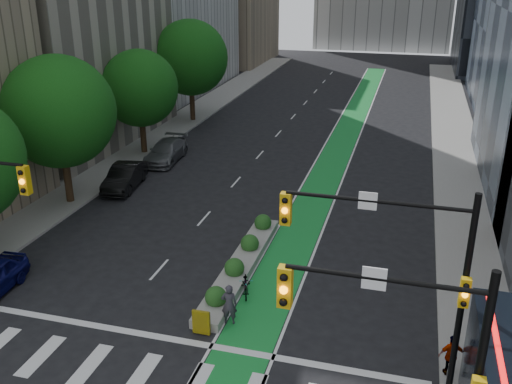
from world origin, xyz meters
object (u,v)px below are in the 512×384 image
Objects in this scene: parked_car_left_far at (166,151)px; pedestrian_far at (452,355)px; median_planter at (241,262)px; cyclist at (229,304)px; bicycle at (246,284)px; parked_car_left_mid at (125,177)px.

pedestrian_far is (18.97, -19.03, 0.19)m from parked_car_left_far.
pedestrian_far is (9.10, -5.26, 0.55)m from median_planter.
median_planter is 5.91× the size of cyclist.
bicycle is 1.10× the size of pedestrian_far.
bicycle is 0.98× the size of cyclist.
cyclist is 20.92m from parked_car_left_far.
median_planter is 6.64× the size of pedestrian_far.
median_planter is 12.99m from parked_car_left_mid.
cyclist is (0.80, -4.23, 0.50)m from median_planter.
cyclist is 0.34× the size of parked_car_left_far.
median_planter is 2.22× the size of parked_car_left_mid.
parked_car_left_mid reaches higher than bicycle.
parked_car_left_far is (0.32, 5.70, -0.02)m from parked_car_left_mid.
bicycle is 8.97m from pedestrian_far.
cyclist is at bearing -21.84° from pedestrian_far.
bicycle is at bearing -59.53° from parked_car_left_far.
bicycle is at bearing -101.40° from cyclist.
pedestrian_far is at bearing -42.27° from parked_car_left_mid.
median_planter is 6.05× the size of bicycle.
bicycle is 18.96m from parked_car_left_far.
pedestrian_far is at bearing 161.53° from cyclist.
cyclist is 16.49m from parked_car_left_mid.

